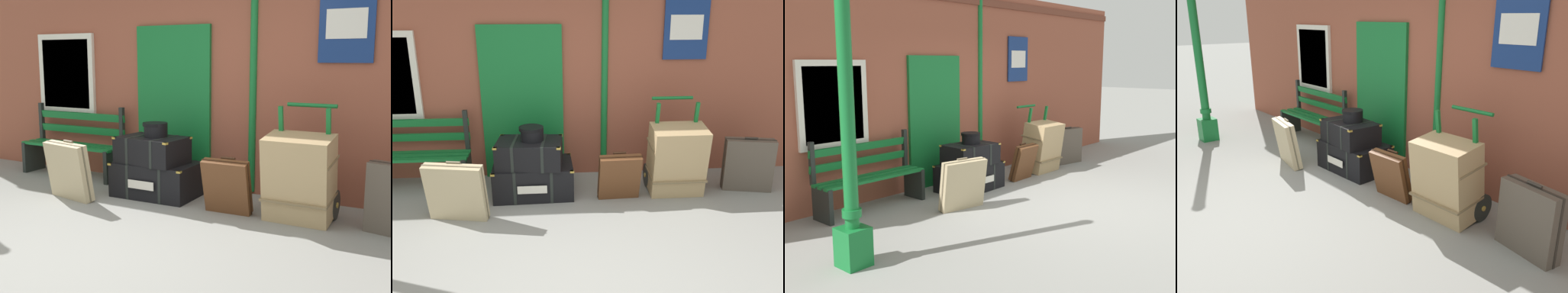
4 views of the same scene
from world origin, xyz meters
The scene contains 12 objects.
ground_plane centered at (0.00, 0.00, 0.00)m, with size 60.00×60.00×0.00m, color gray.
brick_facade centered at (-0.02, 2.60, 1.60)m, with size 10.40×0.35×3.20m.
lamp_post centered at (-3.32, 0.68, 1.06)m, with size 0.28×0.28×2.81m.
platform_bench centered at (-2.04, 2.16, 0.44)m, with size 1.60×0.43×1.01m.
steamer_trunk_base centered at (-0.38, 1.80, 0.21)m, with size 1.03×0.69×0.43m.
steamer_trunk_middle centered at (-0.41, 1.75, 0.58)m, with size 0.85×0.61×0.33m.
round_hatbox centered at (-0.38, 1.78, 0.84)m, with size 0.30×0.30×0.17m.
porters_trolley centered at (1.45, 1.84, 0.27)m, with size 0.71×0.56×1.21m.
large_brown_trunk centered at (1.45, 1.67, 0.47)m, with size 0.70×0.55×0.93m.
suitcase_olive centered at (2.43, 1.71, 0.35)m, with size 0.65×0.32×0.73m.
suitcase_beige centered at (0.70, 1.53, 0.31)m, with size 0.54×0.30×0.63m.
suitcase_umber centered at (-1.22, 1.16, 0.35)m, with size 0.70×0.36×0.72m.
Camera 4 is at (4.05, -1.61, 2.18)m, focal length 36.94 mm.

